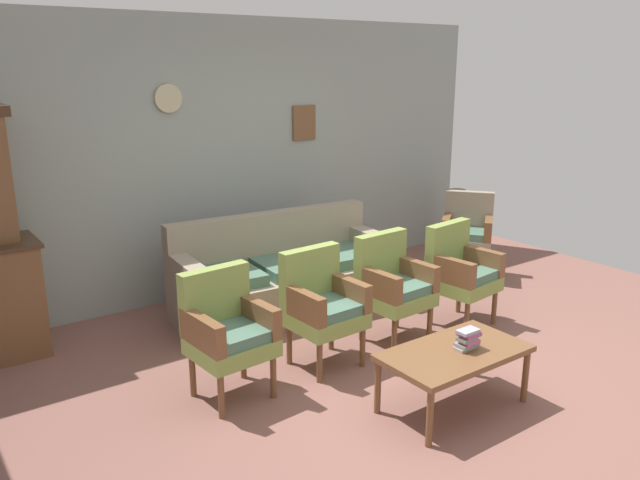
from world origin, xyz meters
TOP-DOWN VIEW (x-y plane):
  - ground_plane at (0.00, 0.00)m, footprint 7.68×7.68m
  - wall_back_with_decor at (0.00, 2.63)m, footprint 6.40×0.09m
  - floral_couch at (0.07, 1.73)m, footprint 2.10×0.96m
  - armchair_row_middle at (-1.09, 0.63)m, footprint 0.55×0.53m
  - armchair_by_doorway at (-0.27, 0.65)m, footprint 0.54×0.51m
  - armchair_near_cabinet at (0.47, 0.67)m, footprint 0.55×0.52m
  - armchair_near_couch_end at (1.19, 0.58)m, footprint 0.57×0.55m
  - wingback_chair_by_fireplace at (2.30, 1.48)m, footprint 0.71×0.71m
  - coffee_table at (0.06, -0.41)m, footprint 1.00×0.56m
  - book_stack_on_table at (0.13, -0.44)m, footprint 0.17×0.11m
  - floor_vase_by_wall at (2.85, 2.15)m, footprint 0.20×0.20m

SIDE VIEW (x-z plane):
  - ground_plane at x=0.00m, z-range 0.00..0.00m
  - floral_couch at x=0.07m, z-range -0.13..0.77m
  - coffee_table at x=0.06m, z-range 0.17..0.59m
  - floor_vase_by_wall at x=2.85m, z-range 0.00..0.78m
  - book_stack_on_table at x=0.13m, z-range 0.42..0.56m
  - armchair_row_middle at x=-1.09m, z-range 0.05..0.95m
  - armchair_by_doorway at x=-0.27m, z-range 0.05..0.95m
  - armchair_near_cabinet at x=0.47m, z-range 0.05..0.95m
  - armchair_near_couch_end at x=1.19m, z-range 0.05..0.95m
  - wingback_chair_by_fireplace at x=2.30m, z-range 0.05..0.95m
  - wall_back_with_decor at x=0.00m, z-range 0.00..2.70m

